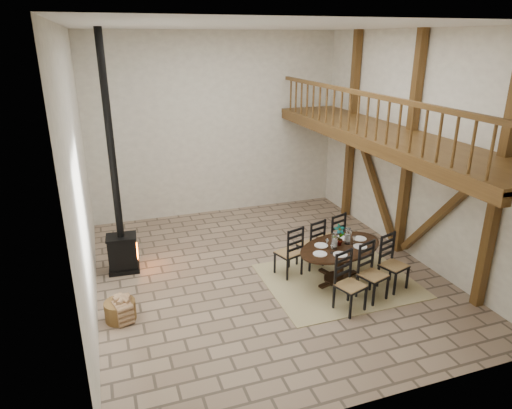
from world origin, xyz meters
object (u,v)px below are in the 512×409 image
object	(u,v)px
log_basket	(120,310)
log_stack	(123,312)
wood_stove	(120,223)
dining_table	(339,263)

from	to	relation	value
log_basket	log_stack	size ratio (longest dim) A/B	1.22
wood_stove	log_stack	xyz separation A→B (m)	(-0.15, -1.98, -0.93)
log_basket	wood_stove	bearing A→B (deg)	84.08
dining_table	log_stack	xyz separation A→B (m)	(-4.35, -0.03, -0.23)
wood_stove	log_stack	bearing A→B (deg)	-90.31
log_basket	log_stack	xyz separation A→B (m)	(0.04, -0.10, -0.00)
dining_table	wood_stove	size ratio (longest dim) A/B	0.52
log_basket	log_stack	distance (m)	0.11
log_basket	log_stack	bearing A→B (deg)	-67.63
wood_stove	log_basket	xyz separation A→B (m)	(-0.19, -1.88, -0.93)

